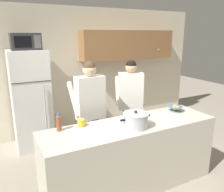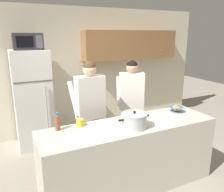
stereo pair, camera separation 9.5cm
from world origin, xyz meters
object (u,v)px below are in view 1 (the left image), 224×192
object	(u,v)px
person_by_sink	(130,96)
coffee_mug	(81,123)
person_near_pot	(90,103)
cooking_pot	(136,120)
bread_bowl	(175,108)
microwave	(25,41)
bottle_near_edge	(59,122)
refrigerator	(31,100)

from	to	relation	value
person_by_sink	coffee_mug	xyz separation A→B (m)	(-1.14, -0.64, -0.06)
person_near_pot	cooking_pot	xyz separation A→B (m)	(0.28, -0.82, -0.04)
coffee_mug	bread_bowl	distance (m)	1.48
microwave	bread_bowl	world-z (taller)	microwave
bread_bowl	bottle_near_edge	bearing A→B (deg)	176.61
coffee_mug	bottle_near_edge	distance (m)	0.29
person_near_pot	bread_bowl	world-z (taller)	person_near_pot
person_near_pot	coffee_mug	bearing A→B (deg)	-123.51
refrigerator	person_by_sink	size ratio (longest dim) A/B	1.10
refrigerator	coffee_mug	world-z (taller)	refrigerator
person_near_pot	cooking_pot	size ratio (longest dim) A/B	3.89
cooking_pot	coffee_mug	world-z (taller)	cooking_pot
bread_bowl	bottle_near_edge	world-z (taller)	bottle_near_edge
person_near_pot	coffee_mug	world-z (taller)	person_near_pot
microwave	cooking_pot	xyz separation A→B (m)	(0.97, -1.94, -0.92)
person_near_pot	coffee_mug	size ratio (longest dim) A/B	12.88
refrigerator	bottle_near_edge	size ratio (longest dim) A/B	7.95
person_by_sink	bottle_near_edge	distance (m)	1.56
person_by_sink	bottle_near_edge	world-z (taller)	person_by_sink
microwave	cooking_pot	distance (m)	2.36
coffee_mug	bread_bowl	xyz separation A→B (m)	(1.47, -0.11, 0.00)
microwave	person_near_pot	size ratio (longest dim) A/B	0.28
bottle_near_edge	person_by_sink	bearing A→B (deg)	24.31
person_near_pot	coffee_mug	distance (m)	0.58
refrigerator	bottle_near_edge	bearing A→B (deg)	-86.90
refrigerator	bread_bowl	distance (m)	2.53
bread_bowl	bottle_near_edge	distance (m)	1.76
microwave	person_near_pot	distance (m)	1.58
refrigerator	person_near_pot	size ratio (longest dim) A/B	1.07
refrigerator	bread_bowl	world-z (taller)	refrigerator
microwave	coffee_mug	xyz separation A→B (m)	(0.37, -1.60, -0.97)
cooking_pot	bottle_near_edge	size ratio (longest dim) A/B	1.92
refrigerator	microwave	xyz separation A→B (m)	(0.00, -0.02, 1.04)
person_by_sink	microwave	bearing A→B (deg)	147.69
bottle_near_edge	refrigerator	bearing A→B (deg)	93.10
microwave	person_near_pot	world-z (taller)	microwave
cooking_pot	bread_bowl	size ratio (longest dim) A/B	1.86
microwave	refrigerator	bearing A→B (deg)	90.07
person_near_pot	person_by_sink	world-z (taller)	person_near_pot
bread_bowl	microwave	bearing A→B (deg)	137.35
cooking_pot	refrigerator	bearing A→B (deg)	116.29
microwave	person_by_sink	bearing A→B (deg)	-32.31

